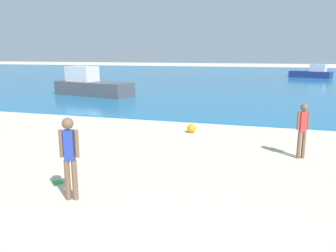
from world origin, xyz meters
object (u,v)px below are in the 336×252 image
person_distant (303,128)px  boat_near (91,85)px  beach_ball (192,128)px  person_standing (70,154)px  frisbee (58,182)px  boat_far (312,73)px

person_distant → boat_near: boat_near is taller
beach_ball → person_standing: bearing=-98.8°
boat_near → beach_ball: (8.98, -8.73, -0.56)m
person_standing → person_distant: person_standing is taller
person_distant → frisbee: bearing=-171.0°
frisbee → beach_ball: (1.78, 5.65, 0.15)m
boat_near → boat_far: boat_near is taller
boat_far → person_distant: bearing=106.6°
person_standing → boat_far: size_ratio=0.34×
boat_far → beach_ball: 31.98m
person_standing → boat_near: size_ratio=0.28×
person_distant → person_standing: bearing=-161.7°
frisbee → person_distant: person_distant is taller
person_distant → beach_ball: bearing=124.8°
boat_far → person_standing: bearing=100.5°
person_standing → frisbee: 1.39m
person_standing → person_distant: size_ratio=1.08×
boat_near → person_standing: bearing=-47.5°
frisbee → beach_ball: bearing=72.5°
boat_near → person_distant: bearing=-26.3°
person_standing → person_distant: bearing=27.8°
beach_ball → boat_near: bearing=135.8°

